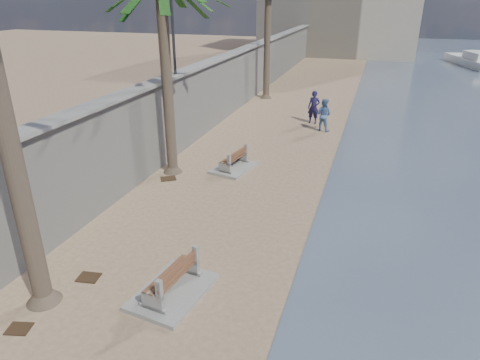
# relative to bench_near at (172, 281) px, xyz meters

# --- Properties ---
(seawall) EXTENTS (0.45, 70.00, 3.50)m
(seawall) POSITION_rel_bench_near_xyz_m (-4.43, 17.66, 1.35)
(seawall) COLOR gray
(seawall) RESTS_ON ground_plane
(wall_cap) EXTENTS (0.80, 70.00, 0.12)m
(wall_cap) POSITION_rel_bench_near_xyz_m (-4.43, 17.66, 3.15)
(wall_cap) COLOR gray
(wall_cap) RESTS_ON seawall
(bench_near) EXTENTS (1.77, 2.36, 0.91)m
(bench_near) POSITION_rel_bench_near_xyz_m (0.00, 0.00, 0.00)
(bench_near) COLOR gray
(bench_near) RESTS_ON ground_plane
(bench_far) EXTENTS (1.74, 2.25, 0.85)m
(bench_far) POSITION_rel_bench_near_xyz_m (-1.19, 8.31, -0.03)
(bench_far) COLOR gray
(bench_far) RESTS_ON ground_plane
(streetlight) EXTENTS (0.28, 0.28, 5.12)m
(streetlight) POSITION_rel_bench_near_xyz_m (-4.33, 9.66, 6.25)
(streetlight) COLOR #2D2D33
(streetlight) RESTS_ON wall_cap
(person_a) EXTENTS (0.81, 0.57, 2.14)m
(person_a) POSITION_rel_bench_near_xyz_m (0.93, 16.37, 0.67)
(person_a) COLOR #1A163C
(person_a) RESTS_ON ground_plane
(person_b) EXTENTS (1.11, 0.97, 1.96)m
(person_b) POSITION_rel_bench_near_xyz_m (1.65, 15.07, 0.58)
(person_b) COLOR #4D6DA0
(person_b) RESTS_ON ground_plane
(yacht_far) EXTENTS (4.65, 8.74, 1.50)m
(yacht_far) POSITION_rel_bench_near_xyz_m (13.30, 42.84, -0.05)
(yacht_far) COLOR silver
(yacht_far) RESTS_ON bay_water
(debris_b) EXTENTS (0.60, 0.52, 0.03)m
(debris_b) POSITION_rel_bench_near_xyz_m (-2.73, -2.17, -0.38)
(debris_b) COLOR #382616
(debris_b) RESTS_ON ground_plane
(debris_c) EXTENTS (0.77, 0.73, 0.03)m
(debris_c) POSITION_rel_bench_near_xyz_m (-3.37, 6.49, -0.38)
(debris_c) COLOR #382616
(debris_c) RESTS_ON ground_plane
(debris_d) EXTENTS (0.62, 0.53, 0.03)m
(debris_d) POSITION_rel_bench_near_xyz_m (-2.40, -0.09, -0.38)
(debris_d) COLOR #382616
(debris_d) RESTS_ON ground_plane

